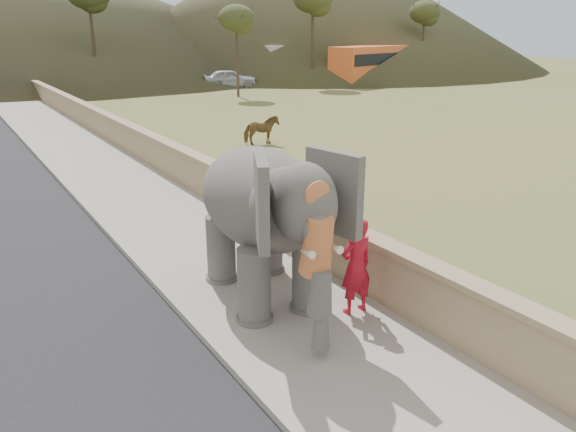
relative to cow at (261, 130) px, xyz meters
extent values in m
plane|color=olive|center=(-6.83, -11.67, -0.60)|extent=(160.00, 160.00, 0.00)
cube|color=#9E9687|center=(-6.83, -1.67, -0.52)|extent=(3.00, 120.00, 0.15)
cube|color=tan|center=(-5.18, -1.67, -0.05)|extent=(0.30, 120.00, 1.10)
imported|color=brown|center=(0.00, 0.00, 0.00)|extent=(1.52, 0.96, 1.19)
imported|color=#ADADB4|center=(9.17, 21.38, 0.12)|extent=(4.55, 3.05, 1.44)
cube|color=beige|center=(19.30, 23.88, 0.95)|extent=(11.07, 2.82, 3.10)
cube|color=orange|center=(22.08, 18.51, 0.95)|extent=(11.26, 5.44, 3.10)
cone|color=brown|center=(-1.83, 58.33, 6.40)|extent=(80.00, 80.00, 14.00)
imported|color=#A91221|center=(-5.88, -13.56, 0.37)|extent=(0.59, 0.39, 1.63)
camera|label=1|loc=(-11.20, -20.01, 4.02)|focal=35.00mm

